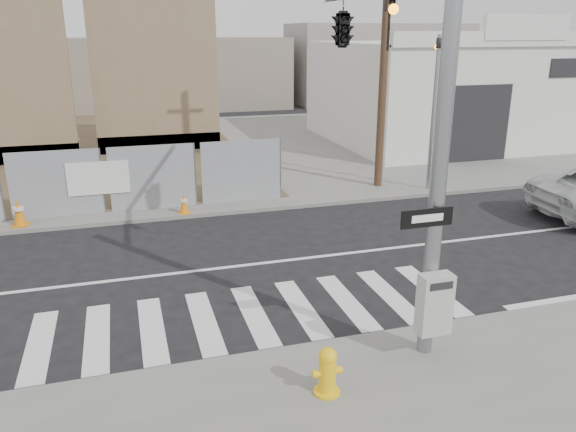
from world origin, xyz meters
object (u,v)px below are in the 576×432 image
object	(u,v)px
fire_hydrant	(327,371)
traffic_cone_c	(19,213)
auto_shop	(451,91)
signal_pole	(370,65)
traffic_cone_d	(184,204)

from	to	relation	value
fire_hydrant	traffic_cone_c	bearing A→B (deg)	122.50
auto_shop	fire_hydrant	xyz separation A→B (m)	(-13.56, -18.43, -2.03)
fire_hydrant	signal_pole	bearing A→B (deg)	61.68
fire_hydrant	traffic_cone_c	world-z (taller)	traffic_cone_c
signal_pole	traffic_cone_d	size ratio (longest dim) A/B	11.29
auto_shop	fire_hydrant	size ratio (longest dim) A/B	15.42
signal_pole	traffic_cone_d	distance (m)	8.23
signal_pole	auto_shop	distance (m)	19.04
signal_pole	fire_hydrant	xyz separation A→B (m)	(-2.06, -3.42, -4.28)
traffic_cone_c	signal_pole	bearing A→B (deg)	-39.84
traffic_cone_d	fire_hydrant	bearing A→B (deg)	-83.97
fire_hydrant	traffic_cone_c	xyz separation A→B (m)	(-5.66, 9.86, 0.00)
auto_shop	fire_hydrant	bearing A→B (deg)	-126.33
fire_hydrant	auto_shop	bearing A→B (deg)	56.32
fire_hydrant	traffic_cone_d	size ratio (longest dim) A/B	1.25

